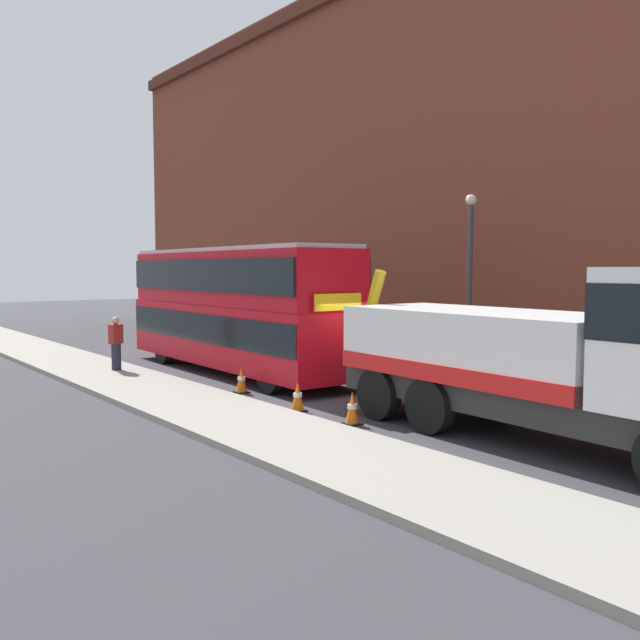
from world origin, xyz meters
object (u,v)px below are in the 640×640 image
(pedestrian_onlooker, at_px, (116,344))
(traffic_cone_midway, at_px, (298,397))
(traffic_cone_near_truck, at_px, (352,409))
(street_lamp, at_px, (470,266))
(traffic_cone_near_bus, at_px, (241,381))
(double_decker_bus, at_px, (235,305))
(recovery_tow_truck, at_px, (556,356))

(pedestrian_onlooker, xyz_separation_m, traffic_cone_midway, (8.14, 1.30, -0.64))
(traffic_cone_midway, xyz_separation_m, traffic_cone_near_truck, (1.83, 0.15, 0.00))
(traffic_cone_near_truck, height_order, street_lamp, street_lamp)
(traffic_cone_near_bus, bearing_deg, street_lamp, 81.92)
(double_decker_bus, distance_m, traffic_cone_midway, 6.73)
(traffic_cone_near_truck, xyz_separation_m, street_lamp, (-3.57, 8.16, 3.13))
(pedestrian_onlooker, bearing_deg, traffic_cone_near_bus, -5.84)
(recovery_tow_truck, xyz_separation_m, traffic_cone_near_truck, (-3.81, -1.78, -1.42))
(double_decker_bus, bearing_deg, traffic_cone_near_truck, -10.87)
(double_decker_bus, relative_size, street_lamp, 1.91)
(pedestrian_onlooker, xyz_separation_m, street_lamp, (6.40, 9.61, 2.49))
(recovery_tow_truck, height_order, traffic_cone_near_truck, recovery_tow_truck)
(double_decker_bus, relative_size, traffic_cone_near_truck, 15.43)
(recovery_tow_truck, distance_m, traffic_cone_midway, 6.13)
(recovery_tow_truck, distance_m, double_decker_bus, 11.81)
(recovery_tow_truck, relative_size, traffic_cone_midway, 14.14)
(traffic_cone_near_truck, bearing_deg, recovery_tow_truck, 25.06)
(traffic_cone_near_bus, bearing_deg, double_decker_bus, 151.80)
(double_decker_bus, bearing_deg, pedestrian_onlooker, -119.58)
(pedestrian_onlooker, relative_size, traffic_cone_near_truck, 2.38)
(recovery_tow_truck, height_order, traffic_cone_near_bus, recovery_tow_truck)
(traffic_cone_near_truck, bearing_deg, street_lamp, 113.62)
(double_decker_bus, bearing_deg, recovery_tow_truck, 1.73)
(street_lamp, bearing_deg, traffic_cone_midway, -78.19)
(double_decker_bus, xyz_separation_m, traffic_cone_midway, (6.16, -1.95, -1.89))
(double_decker_bus, bearing_deg, street_lamp, 57.04)
(double_decker_bus, xyz_separation_m, traffic_cone_near_bus, (3.27, -1.75, -1.89))
(traffic_cone_near_bus, bearing_deg, pedestrian_onlooker, -164.07)
(pedestrian_onlooker, relative_size, street_lamp, 0.29)
(double_decker_bus, relative_size, pedestrian_onlooker, 6.50)
(pedestrian_onlooker, height_order, traffic_cone_midway, pedestrian_onlooker)
(recovery_tow_truck, xyz_separation_m, double_decker_bus, (-11.80, 0.02, 0.47))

